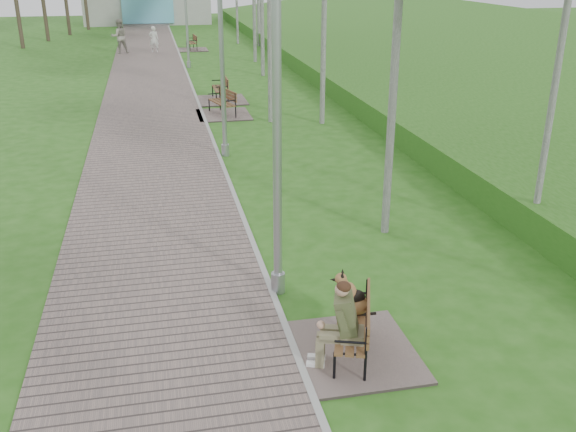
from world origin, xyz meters
name	(u,v)px	position (x,y,z in m)	size (l,w,h in m)	color
ground	(324,428)	(0.00, 0.00, 0.00)	(120.00, 120.00, 0.00)	#255B15
walkway	(149,88)	(-1.75, 21.50, 0.02)	(3.50, 67.00, 0.04)	#695955
kerb	(192,86)	(0.00, 21.50, 0.03)	(0.10, 67.00, 0.05)	#999993
embankment	(473,82)	(12.00, 20.00, 0.00)	(14.00, 70.00, 1.60)	#45802C
bench_main	(349,330)	(0.69, 1.33, 0.40)	(1.65, 1.83, 1.44)	#695955
bench_second	(222,110)	(0.66, 15.95, 0.20)	(1.77, 1.96, 1.08)	#695955
bench_third	(220,95)	(0.86, 18.37, 0.21)	(1.83, 2.04, 1.12)	#695955
bench_far	(192,47)	(0.82, 33.15, 0.19)	(1.72, 1.91, 1.06)	#695955
lamp_post_near	(277,126)	(0.11, 3.27, 2.73)	(0.23, 0.23, 5.83)	#9B9DA3
lamp_post_second	(222,60)	(0.19, 11.11, 2.56)	(0.21, 0.21, 5.47)	#9B9DA3
lamp_post_third	(186,15)	(0.23, 26.60, 2.49)	(0.21, 0.21, 5.33)	#9B9DA3
pedestrian_near	(154,40)	(-1.33, 32.40, 0.73)	(0.54, 0.35, 1.47)	white
pedestrian_far	(119,37)	(-3.20, 32.35, 0.94)	(0.91, 0.71, 1.88)	gray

